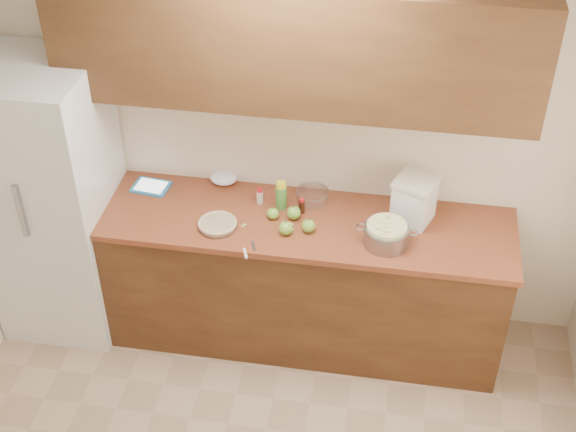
% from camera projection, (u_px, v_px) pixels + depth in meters
% --- Properties ---
extents(room_shell, '(3.60, 3.60, 3.60)m').
position_uv_depth(room_shell, '(230.00, 364.00, 3.29)').
color(room_shell, tan).
rests_on(room_shell, ground).
extents(counter_run, '(2.64, 0.68, 0.92)m').
position_uv_depth(counter_run, '(288.00, 277.00, 4.96)').
color(counter_run, '#5A3419').
rests_on(counter_run, ground).
extents(upper_cabinets, '(2.60, 0.34, 0.70)m').
position_uv_depth(upper_cabinets, '(293.00, 45.00, 4.16)').
color(upper_cabinets, '#513219').
rests_on(upper_cabinets, room_shell).
extents(fridge, '(0.70, 0.70, 1.80)m').
position_uv_depth(fridge, '(53.00, 201.00, 4.84)').
color(fridge, silver).
rests_on(fridge, ground).
extents(pie, '(0.23, 0.23, 0.04)m').
position_uv_depth(pie, '(218.00, 224.00, 4.60)').
color(pie, silver).
rests_on(pie, counter_run).
extents(colander, '(0.35, 0.26, 0.13)m').
position_uv_depth(colander, '(386.00, 234.00, 4.46)').
color(colander, gray).
rests_on(colander, counter_run).
extents(flour_canister, '(0.29, 0.29, 0.28)m').
position_uv_depth(flour_canister, '(414.00, 200.00, 4.59)').
color(flour_canister, silver).
rests_on(flour_canister, counter_run).
extents(tablet, '(0.23, 0.19, 0.02)m').
position_uv_depth(tablet, '(151.00, 187.00, 4.92)').
color(tablet, '#2981C8').
rests_on(tablet, counter_run).
extents(paring_knife, '(0.08, 0.16, 0.02)m').
position_uv_depth(paring_knife, '(247.00, 252.00, 4.43)').
color(paring_knife, gray).
rests_on(paring_knife, counter_run).
extents(lemon_bottle, '(0.07, 0.07, 0.18)m').
position_uv_depth(lemon_bottle, '(281.00, 196.00, 4.71)').
color(lemon_bottle, '#4C8C38').
rests_on(lemon_bottle, counter_run).
extents(cinnamon_shaker, '(0.04, 0.04, 0.10)m').
position_uv_depth(cinnamon_shaker, '(260.00, 196.00, 4.77)').
color(cinnamon_shaker, beige).
rests_on(cinnamon_shaker, counter_run).
extents(vanilla_bottle, '(0.03, 0.03, 0.10)m').
position_uv_depth(vanilla_bottle, '(302.00, 206.00, 4.69)').
color(vanilla_bottle, black).
rests_on(vanilla_bottle, counter_run).
extents(mixing_bowl, '(0.20, 0.20, 0.08)m').
position_uv_depth(mixing_bowl, '(313.00, 195.00, 4.79)').
color(mixing_bowl, silver).
rests_on(mixing_bowl, counter_run).
extents(paper_towel, '(0.17, 0.14, 0.07)m').
position_uv_depth(paper_towel, '(224.00, 178.00, 4.94)').
color(paper_towel, white).
rests_on(paper_towel, counter_run).
extents(apple_left, '(0.07, 0.07, 0.08)m').
position_uv_depth(apple_left, '(273.00, 213.00, 4.66)').
color(apple_left, '#70A432').
rests_on(apple_left, counter_run).
extents(apple_center, '(0.08, 0.08, 0.09)m').
position_uv_depth(apple_center, '(294.00, 213.00, 4.65)').
color(apple_center, '#70A432').
rests_on(apple_center, counter_run).
extents(apple_front, '(0.08, 0.08, 0.09)m').
position_uv_depth(apple_front, '(286.00, 228.00, 4.54)').
color(apple_front, '#70A432').
rests_on(apple_front, counter_run).
extents(apple_extra, '(0.08, 0.08, 0.09)m').
position_uv_depth(apple_extra, '(308.00, 226.00, 4.56)').
color(apple_extra, '#70A432').
rests_on(apple_extra, counter_run).
extents(peel_a, '(0.03, 0.04, 0.00)m').
position_uv_depth(peel_a, '(244.00, 225.00, 4.62)').
color(peel_a, '#95B859').
rests_on(peel_a, counter_run).
extents(peel_b, '(0.04, 0.03, 0.00)m').
position_uv_depth(peel_b, '(291.00, 230.00, 4.59)').
color(peel_b, '#95B859').
rests_on(peel_b, counter_run).
extents(peel_c, '(0.02, 0.04, 0.00)m').
position_uv_depth(peel_c, '(291.00, 225.00, 4.62)').
color(peel_c, '#95B859').
rests_on(peel_c, counter_run).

